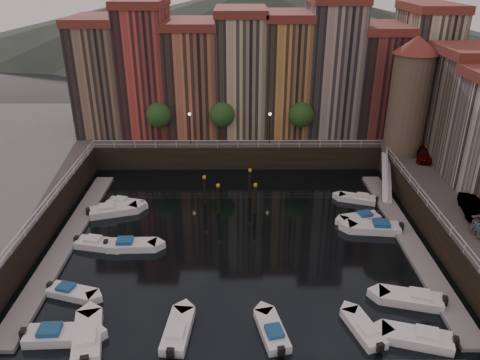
{
  "coord_description": "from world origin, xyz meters",
  "views": [
    {
      "loc": [
        0.02,
        -38.78,
        24.07
      ],
      "look_at": [
        0.21,
        4.0,
        4.12
      ],
      "focal_mm": 35.0,
      "sensor_mm": 36.0,
      "label": 1
    }
  ],
  "objects_px": {
    "boat_left_1": "(71,292)",
    "car_a": "(424,155)",
    "boat_left_0": "(58,335)",
    "mooring_pilings": "(232,194)",
    "boat_left_2": "(98,244)",
    "corner_tower": "(410,94)",
    "car_b": "(472,207)",
    "gangway": "(387,175)"
  },
  "relations": [
    {
      "from": "mooring_pilings",
      "to": "car_a",
      "type": "bearing_deg",
      "value": 14.88
    },
    {
      "from": "boat_left_0",
      "to": "boat_left_2",
      "type": "height_order",
      "value": "boat_left_0"
    },
    {
      "from": "gangway",
      "to": "boat_left_1",
      "type": "height_order",
      "value": "gangway"
    },
    {
      "from": "boat_left_1",
      "to": "car_b",
      "type": "xyz_separation_m",
      "value": [
        34.74,
        7.74,
        3.41
      ]
    },
    {
      "from": "gangway",
      "to": "car_a",
      "type": "bearing_deg",
      "value": 21.11
    },
    {
      "from": "corner_tower",
      "to": "boat_left_0",
      "type": "bearing_deg",
      "value": -139.19
    },
    {
      "from": "gangway",
      "to": "boat_left_2",
      "type": "xyz_separation_m",
      "value": [
        -30.1,
        -11.9,
        -1.56
      ]
    },
    {
      "from": "boat_left_0",
      "to": "mooring_pilings",
      "type": "bearing_deg",
      "value": 55.97
    },
    {
      "from": "corner_tower",
      "to": "boat_left_0",
      "type": "distance_m",
      "value": 44.18
    },
    {
      "from": "boat_left_0",
      "to": "boat_left_2",
      "type": "bearing_deg",
      "value": 89.41
    },
    {
      "from": "corner_tower",
      "to": "gangway",
      "type": "bearing_deg",
      "value": -122.8
    },
    {
      "from": "corner_tower",
      "to": "boat_left_2",
      "type": "distance_m",
      "value": 38.14
    },
    {
      "from": "car_a",
      "to": "car_b",
      "type": "distance_m",
      "value": 12.95
    },
    {
      "from": "boat_left_2",
      "to": "car_a",
      "type": "height_order",
      "value": "car_a"
    },
    {
      "from": "gangway",
      "to": "corner_tower",
      "type": "bearing_deg",
      "value": 57.2
    },
    {
      "from": "boat_left_0",
      "to": "car_b",
      "type": "relative_size",
      "value": 1.15
    },
    {
      "from": "corner_tower",
      "to": "gangway",
      "type": "relative_size",
      "value": 1.66
    },
    {
      "from": "gangway",
      "to": "boat_left_2",
      "type": "relative_size",
      "value": 1.75
    },
    {
      "from": "mooring_pilings",
      "to": "boat_left_2",
      "type": "height_order",
      "value": "mooring_pilings"
    },
    {
      "from": "gangway",
      "to": "boat_left_0",
      "type": "distance_m",
      "value": 38.01
    },
    {
      "from": "boat_left_1",
      "to": "car_b",
      "type": "relative_size",
      "value": 0.96
    },
    {
      "from": "boat_left_1",
      "to": "boat_left_2",
      "type": "distance_m",
      "value": 6.98
    },
    {
      "from": "car_a",
      "to": "boat_left_0",
      "type": "bearing_deg",
      "value": -124.72
    },
    {
      "from": "boat_left_2",
      "to": "boat_left_0",
      "type": "bearing_deg",
      "value": -76.52
    },
    {
      "from": "gangway",
      "to": "car_b",
      "type": "height_order",
      "value": "car_b"
    },
    {
      "from": "mooring_pilings",
      "to": "boat_left_0",
      "type": "xyz_separation_m",
      "value": [
        -11.98,
        -19.51,
        -1.26
      ]
    },
    {
      "from": "corner_tower",
      "to": "car_a",
      "type": "xyz_separation_m",
      "value": [
        1.79,
        -2.69,
        -6.47
      ]
    },
    {
      "from": "mooring_pilings",
      "to": "car_b",
      "type": "distance_m",
      "value": 23.27
    },
    {
      "from": "boat_left_0",
      "to": "car_a",
      "type": "bearing_deg",
      "value": 34.04
    },
    {
      "from": "boat_left_2",
      "to": "corner_tower",
      "type": "bearing_deg",
      "value": 38.02
    },
    {
      "from": "boat_left_1",
      "to": "car_a",
      "type": "height_order",
      "value": "car_a"
    },
    {
      "from": "boat_left_2",
      "to": "boat_left_1",
      "type": "bearing_deg",
      "value": -80.62
    },
    {
      "from": "car_a",
      "to": "car_b",
      "type": "bearing_deg",
      "value": -72.61
    },
    {
      "from": "corner_tower",
      "to": "boat_left_2",
      "type": "relative_size",
      "value": 2.91
    },
    {
      "from": "car_a",
      "to": "gangway",
      "type": "bearing_deg",
      "value": -140.12
    },
    {
      "from": "mooring_pilings",
      "to": "car_a",
      "type": "height_order",
      "value": "car_a"
    },
    {
      "from": "boat_left_1",
      "to": "boat_left_0",
      "type": "bearing_deg",
      "value": -65.3
    },
    {
      "from": "boat_left_2",
      "to": "car_a",
      "type": "relative_size",
      "value": 1.12
    },
    {
      "from": "corner_tower",
      "to": "boat_left_1",
      "type": "height_order",
      "value": "corner_tower"
    },
    {
      "from": "corner_tower",
      "to": "mooring_pilings",
      "type": "xyz_separation_m",
      "value": [
        -20.62,
        -8.65,
        -8.54
      ]
    },
    {
      "from": "gangway",
      "to": "car_b",
      "type": "xyz_separation_m",
      "value": [
        4.38,
        -11.13,
        1.82
      ]
    },
    {
      "from": "gangway",
      "to": "boat_left_0",
      "type": "xyz_separation_m",
      "value": [
        -29.71,
        -23.66,
        -1.52
      ]
    }
  ]
}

